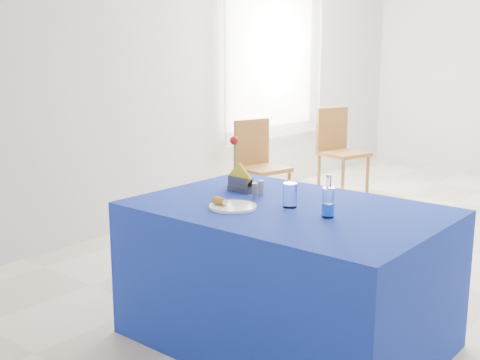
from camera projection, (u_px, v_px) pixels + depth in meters
The scene contains 15 objects.
floor at pixel (458, 250), 4.82m from camera, with size 7.00×7.00×0.00m, color beige.
room_shell at pixel (476, 26), 4.46m from camera, with size 7.00×7.00×7.00m.
window_pane at pixel (272, 53), 6.64m from camera, with size 0.04×1.50×1.60m, color white.
curtain at pixel (277, 53), 6.60m from camera, with size 0.04×1.75×1.85m, color white.
plate at pixel (233, 207), 3.14m from camera, with size 0.25×0.25×0.01m, color white.
drinking_glass at pixel (290, 195), 3.14m from camera, with size 0.07×0.07×0.13m, color white.
salt_shaker at pixel (261, 188), 3.42m from camera, with size 0.03×0.03×0.09m, color slate.
pepper_shaker at pixel (255, 191), 3.34m from camera, with size 0.03×0.03×0.09m, color #5D5C61.
blue_table at pixel (286, 274), 3.25m from camera, with size 1.60×1.10×0.76m.
water_bottle at pixel (328, 203), 2.95m from camera, with size 0.06×0.06×0.21m.
napkin_holder at pixel (240, 184), 3.49m from camera, with size 0.16×0.06×0.17m.
rose_vase at pixel (234, 161), 3.68m from camera, with size 0.05×0.05×0.30m.
chair_win_a at pixel (258, 160), 5.85m from camera, with size 0.50×0.50×0.92m.
chair_win_b at pixel (338, 146), 6.57m from camera, with size 0.53×0.53×0.97m.
banana_pieces at pixel (220, 201), 3.14m from camera, with size 0.09×0.05×0.04m.
Camera 1 is at (1.58, -4.66, 1.55)m, focal length 45.00 mm.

